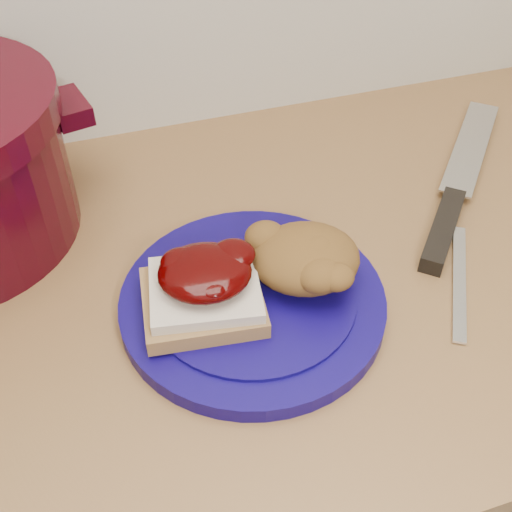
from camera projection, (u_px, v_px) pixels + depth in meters
name	position (u px, v px, depth m)	size (l,w,h in m)	color
base_cabinet	(242.00, 487.00, 0.99)	(4.00, 0.60, 0.86)	beige
plate	(253.00, 302.00, 0.63)	(0.26, 0.26, 0.02)	#0E0553
sandwich	(204.00, 288.00, 0.59)	(0.12, 0.11, 0.05)	olive
stuffing_mound	(306.00, 258.00, 0.62)	(0.11, 0.09, 0.05)	brown
chef_knife	(451.00, 204.00, 0.73)	(0.25, 0.28, 0.02)	black
butter_knife	(459.00, 280.00, 0.66)	(0.17, 0.01, 0.00)	silver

